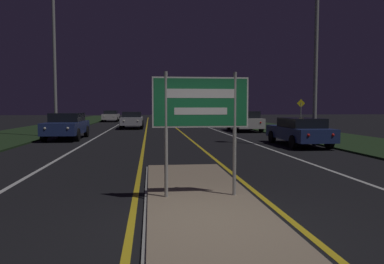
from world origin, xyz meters
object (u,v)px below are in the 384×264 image
(highway_sign, at_px, (201,109))
(car_approaching_2, at_px, (111,116))
(car_approaching_0, at_px, (67,125))
(car_receding_1, at_px, (244,121))
(warning_sign, at_px, (301,112))
(car_receding_2, at_px, (184,117))
(car_approaching_1, at_px, (132,119))
(car_receding_0, at_px, (299,131))
(streetlight_left_near, at_px, (54,19))
(streetlight_right_near, at_px, (317,9))

(highway_sign, height_order, car_approaching_2, highway_sign)
(car_approaching_0, relative_size, car_approaching_2, 1.08)
(car_receding_1, height_order, warning_sign, warning_sign)
(car_receding_2, xyz_separation_m, car_approaching_1, (-5.25, -9.11, 0.06))
(car_receding_0, relative_size, car_approaching_1, 0.99)
(streetlight_left_near, height_order, warning_sign, streetlight_left_near)
(car_approaching_1, distance_m, warning_sign, 13.83)
(car_receding_0, xyz_separation_m, warning_sign, (3.71, 8.74, 0.77))
(highway_sign, distance_m, streetlight_right_near, 12.20)
(highway_sign, distance_m, warning_sign, 20.98)
(highway_sign, relative_size, car_approaching_2, 0.55)
(car_receding_1, bearing_deg, car_approaching_1, 151.28)
(car_receding_0, distance_m, car_receding_1, 10.45)
(car_receding_0, xyz_separation_m, car_receding_2, (-3.29, 24.26, 0.01))
(highway_sign, height_order, car_approaching_1, highway_sign)
(streetlight_left_near, xyz_separation_m, car_approaching_1, (4.00, 9.35, -6.16))
(car_receding_1, bearing_deg, car_approaching_0, -154.70)
(streetlight_left_near, bearing_deg, car_approaching_0, -48.58)
(warning_sign, bearing_deg, car_receding_0, -112.98)
(highway_sign, distance_m, car_approaching_0, 15.81)
(streetlight_right_near, height_order, car_receding_0, streetlight_right_near)
(car_approaching_2, relative_size, warning_sign, 1.90)
(streetlight_left_near, height_order, streetlight_right_near, streetlight_left_near)
(streetlight_left_near, relative_size, car_receding_0, 2.40)
(car_receding_1, xyz_separation_m, car_approaching_0, (-11.76, -5.56, 0.01))
(highway_sign, relative_size, car_approaching_0, 0.51)
(car_receding_1, bearing_deg, warning_sign, -24.99)
(streetlight_left_near, relative_size, streetlight_right_near, 1.29)
(streetlight_right_near, height_order, warning_sign, streetlight_right_near)
(car_approaching_0, distance_m, car_approaching_1, 10.74)
(car_receding_0, distance_m, car_approaching_0, 12.71)
(highway_sign, bearing_deg, streetlight_left_near, 112.53)
(highway_sign, xyz_separation_m, car_approaching_2, (-5.77, 39.88, -1.08))
(highway_sign, height_order, car_receding_1, highway_sign)
(car_receding_1, bearing_deg, streetlight_left_near, -159.67)
(car_approaching_0, height_order, warning_sign, warning_sign)
(car_receding_0, bearing_deg, car_approaching_0, 157.37)
(highway_sign, relative_size, car_receding_0, 0.51)
(streetlight_left_near, height_order, car_receding_0, streetlight_left_near)
(highway_sign, distance_m, car_receding_0, 11.59)
(car_approaching_2, height_order, warning_sign, warning_sign)
(car_approaching_0, bearing_deg, streetlight_left_near, 131.42)
(streetlight_right_near, distance_m, car_receding_0, 5.58)
(car_approaching_1, bearing_deg, warning_sign, -27.63)
(car_receding_1, height_order, car_approaching_1, car_receding_1)
(highway_sign, bearing_deg, car_approaching_0, 111.11)
(warning_sign, bearing_deg, car_receding_1, 155.01)
(car_receding_2, height_order, warning_sign, warning_sign)
(car_approaching_1, height_order, car_approaching_2, car_approaching_1)
(streetlight_right_near, height_order, car_approaching_2, streetlight_right_near)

